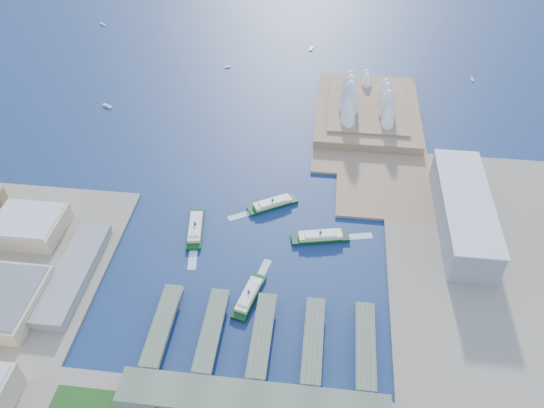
# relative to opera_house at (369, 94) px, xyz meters

# --- Properties ---
(ground) EXTENTS (3000.00, 3000.00, 0.00)m
(ground) POSITION_rel_opera_house_xyz_m (-105.00, -280.00, -32.00)
(ground) COLOR #10254D
(ground) RESTS_ON ground
(east_land) EXTENTS (240.00, 500.00, 3.00)m
(east_land) POSITION_rel_opera_house_xyz_m (135.00, -330.00, -30.50)
(east_land) COLOR gray
(east_land) RESTS_ON ground
(peninsula) EXTENTS (135.00, 220.00, 3.00)m
(peninsula) POSITION_rel_opera_house_xyz_m (2.50, -20.00, -30.50)
(peninsula) COLOR #947451
(peninsula) RESTS_ON ground
(opera_house) EXTENTS (134.00, 180.00, 58.00)m
(opera_house) POSITION_rel_opera_house_xyz_m (0.00, 0.00, 0.00)
(opera_house) COLOR white
(opera_house) RESTS_ON peninsula
(toaster_building) EXTENTS (45.00, 155.00, 35.00)m
(toaster_building) POSITION_rel_opera_house_xyz_m (90.00, -200.00, -11.50)
(toaster_building) COLOR gray
(toaster_building) RESTS_ON east_land
(ferry_wharves) EXTENTS (184.00, 90.00, 9.30)m
(ferry_wharves) POSITION_rel_opera_house_xyz_m (-91.00, -355.00, -27.35)
(ferry_wharves) COLOR #59664D
(ferry_wharves) RESTS_ON ground
(terminal_building) EXTENTS (200.00, 28.00, 12.00)m
(terminal_building) POSITION_rel_opera_house_xyz_m (-90.00, -415.00, -23.00)
(terminal_building) COLOR gray
(terminal_building) RESTS_ON south_land
(ferry_a) EXTENTS (22.44, 57.88, 10.66)m
(ferry_a) POSITION_rel_opera_house_xyz_m (-174.16, -235.50, -26.67)
(ferry_a) COLOR #0E3817
(ferry_a) RESTS_ON ground
(ferry_b) EXTENTS (53.44, 39.05, 10.19)m
(ferry_b) POSITION_rel_opera_house_xyz_m (-101.45, -189.93, -26.91)
(ferry_b) COLOR #0E3817
(ferry_b) RESTS_ON ground
(ferry_c) EXTENTS (25.42, 54.16, 9.92)m
(ferry_c) POSITION_rel_opera_house_xyz_m (-108.19, -313.72, -27.04)
(ferry_c) COLOR #0E3817
(ferry_c) RESTS_ON ground
(ferry_d) EXTENTS (58.81, 26.28, 10.78)m
(ferry_d) POSITION_rel_opera_house_xyz_m (-49.05, -233.09, -26.61)
(ferry_d) COLOR #0E3817
(ferry_d) RESTS_ON ground
(boat_a) EXTENTS (14.99, 10.13, 2.88)m
(boat_a) POSITION_rel_opera_house_xyz_m (-344.09, -18.06, -30.56)
(boat_a) COLOR white
(boat_a) RESTS_ON ground
(boat_b) EXTENTS (9.04, 6.69, 2.33)m
(boat_b) POSITION_rel_opera_house_xyz_m (-203.44, 109.72, -30.84)
(boat_b) COLOR white
(boat_b) RESTS_ON ground
(boat_c) EXTENTS (3.56, 10.62, 2.36)m
(boat_c) POSITION_rel_opera_house_xyz_m (153.53, 112.96, -30.82)
(boat_c) COLOR white
(boat_c) RESTS_ON ground
(boat_d) EXTENTS (13.49, 10.55, 2.40)m
(boat_d) POSITION_rel_opera_house_xyz_m (-443.70, 237.02, -30.80)
(boat_d) COLOR white
(boat_d) RESTS_ON ground
(boat_e) EXTENTS (5.38, 12.33, 2.93)m
(boat_e) POSITION_rel_opera_house_xyz_m (-82.93, 184.31, -30.54)
(boat_e) COLOR white
(boat_e) RESTS_ON ground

